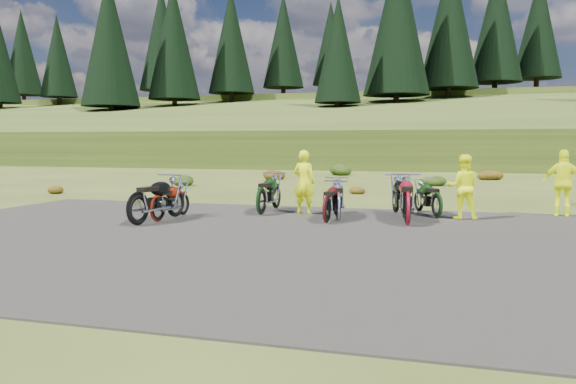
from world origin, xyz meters
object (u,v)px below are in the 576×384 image
(motorcycle_0, at_px, (138,226))
(motorcycle_7, at_px, (437,219))
(person_middle, at_px, (304,183))
(motorcycle_3, at_px, (338,222))

(motorcycle_0, height_order, motorcycle_7, motorcycle_0)
(motorcycle_7, height_order, person_middle, person_middle)
(motorcycle_7, bearing_deg, motorcycle_3, 93.92)
(motorcycle_0, height_order, person_middle, person_middle)
(motorcycle_0, relative_size, motorcycle_3, 1.12)
(motorcycle_3, bearing_deg, motorcycle_7, -74.67)
(motorcycle_7, distance_m, person_middle, 3.78)
(motorcycle_0, height_order, motorcycle_3, motorcycle_0)
(motorcycle_3, distance_m, person_middle, 1.87)
(motorcycle_0, bearing_deg, motorcycle_7, -55.17)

